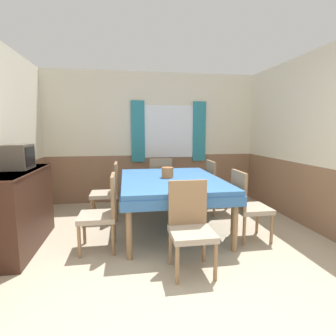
{
  "coord_description": "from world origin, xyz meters",
  "views": [
    {
      "loc": [
        -0.58,
        -1.64,
        1.47
      ],
      "look_at": [
        0.04,
        2.1,
        0.91
      ],
      "focal_mm": 28.0,
      "sensor_mm": 36.0,
      "label": 1
    }
  ],
  "objects": [
    {
      "name": "dining_table",
      "position": [
        0.08,
        2.1,
        0.66
      ],
      "size": [
        1.45,
        1.97,
        0.76
      ],
      "color": "#386BA8",
      "rests_on": "ground_plane"
    },
    {
      "name": "ground_plane",
      "position": [
        0.0,
        0.0,
        0.0
      ],
      "size": [
        16.0,
        16.0,
        0.0
      ],
      "primitive_type": "plane",
      "color": "tan"
    },
    {
      "name": "wall_back",
      "position": [
        0.02,
        3.73,
        1.31
      ],
      "size": [
        4.64,
        0.09,
        2.6
      ],
      "color": "silver",
      "rests_on": "ground_plane"
    },
    {
      "name": "vase",
      "position": [
        0.04,
        2.15,
        0.84
      ],
      "size": [
        0.18,
        0.18,
        0.15
      ],
      "color": "#B26B38",
      "rests_on": "dining_table"
    },
    {
      "name": "chair_left_far",
      "position": [
        -0.86,
        2.67,
        0.49
      ],
      "size": [
        0.44,
        0.44,
        0.93
      ],
      "rotation": [
        0.0,
        0.0,
        1.57
      ],
      "color": "#93704C",
      "rests_on": "ground_plane"
    },
    {
      "name": "chair_right_far",
      "position": [
        1.01,
        2.67,
        0.49
      ],
      "size": [
        0.44,
        0.44,
        0.93
      ],
      "rotation": [
        0.0,
        0.0,
        4.71
      ],
      "color": "#93704C",
      "rests_on": "ground_plane"
    },
    {
      "name": "wall_right",
      "position": [
        2.14,
        1.85,
        1.3
      ],
      "size": [
        0.05,
        4.11,
        2.6
      ],
      "color": "silver",
      "rests_on": "ground_plane"
    },
    {
      "name": "sideboard",
      "position": [
        -1.88,
        1.73,
        0.5
      ],
      "size": [
        0.46,
        1.35,
        0.98
      ],
      "color": "#3D2319",
      "rests_on": "ground_plane"
    },
    {
      "name": "chair_right_near",
      "position": [
        1.01,
        1.53,
        0.49
      ],
      "size": [
        0.44,
        0.44,
        0.93
      ],
      "rotation": [
        0.0,
        0.0,
        4.71
      ],
      "color": "#93704C",
      "rests_on": "ground_plane"
    },
    {
      "name": "tv",
      "position": [
        -1.89,
        1.87,
        1.13
      ],
      "size": [
        0.29,
        0.39,
        0.31
      ],
      "color": "#51473D",
      "rests_on": "sideboard"
    },
    {
      "name": "chair_left_near",
      "position": [
        -0.86,
        1.53,
        0.49
      ],
      "size": [
        0.44,
        0.44,
        0.93
      ],
      "rotation": [
        0.0,
        0.0,
        1.57
      ],
      "color": "#93704C",
      "rests_on": "ground_plane"
    },
    {
      "name": "chair_head_window",
      "position": [
        0.08,
        3.3,
        0.49
      ],
      "size": [
        0.44,
        0.44,
        0.93
      ],
      "color": "#93704C",
      "rests_on": "ground_plane"
    },
    {
      "name": "chair_head_near",
      "position": [
        0.08,
        0.91,
        0.49
      ],
      "size": [
        0.44,
        0.44,
        0.93
      ],
      "rotation": [
        0.0,
        0.0,
        3.14
      ],
      "color": "#93704C",
      "rests_on": "ground_plane"
    }
  ]
}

